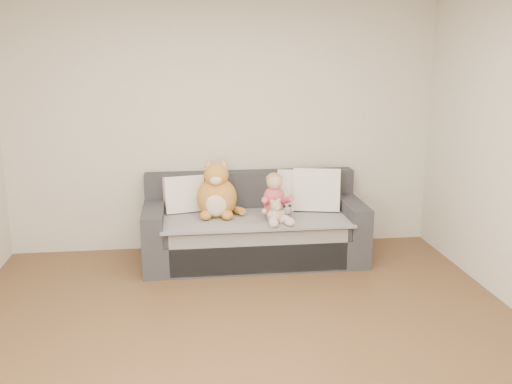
{
  "coord_description": "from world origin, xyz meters",
  "views": [
    {
      "loc": [
        -0.41,
        -3.46,
        2.09
      ],
      "look_at": [
        0.26,
        1.87,
        0.75
      ],
      "focal_mm": 40.0,
      "sensor_mm": 36.0,
      "label": 1
    }
  ],
  "objects_px": {
    "sofa": "(254,229)",
    "sippy_cup": "(272,213)",
    "teddy_bear": "(276,213)",
    "toddler": "(275,200)",
    "plush_cat": "(217,194)"
  },
  "relations": [
    {
      "from": "plush_cat",
      "to": "teddy_bear",
      "type": "distance_m",
      "value": 0.64
    },
    {
      "from": "plush_cat",
      "to": "sippy_cup",
      "type": "height_order",
      "value": "plush_cat"
    },
    {
      "from": "sippy_cup",
      "to": "sofa",
      "type": "bearing_deg",
      "value": 128.06
    },
    {
      "from": "teddy_bear",
      "to": "sippy_cup",
      "type": "relative_size",
      "value": 2.17
    },
    {
      "from": "sofa",
      "to": "teddy_bear",
      "type": "relative_size",
      "value": 9.05
    },
    {
      "from": "toddler",
      "to": "plush_cat",
      "type": "relative_size",
      "value": 0.76
    },
    {
      "from": "plush_cat",
      "to": "sippy_cup",
      "type": "distance_m",
      "value": 0.58
    },
    {
      "from": "teddy_bear",
      "to": "sippy_cup",
      "type": "height_order",
      "value": "teddy_bear"
    },
    {
      "from": "toddler",
      "to": "sippy_cup",
      "type": "xyz_separation_m",
      "value": [
        -0.03,
        -0.01,
        -0.13
      ]
    },
    {
      "from": "plush_cat",
      "to": "teddy_bear",
      "type": "height_order",
      "value": "plush_cat"
    },
    {
      "from": "sofa",
      "to": "toddler",
      "type": "bearing_deg",
      "value": -45.21
    },
    {
      "from": "sippy_cup",
      "to": "teddy_bear",
      "type": "bearing_deg",
      "value": -82.57
    },
    {
      "from": "teddy_bear",
      "to": "sofa",
      "type": "bearing_deg",
      "value": 97.0
    },
    {
      "from": "sofa",
      "to": "sippy_cup",
      "type": "height_order",
      "value": "sofa"
    },
    {
      "from": "sofa",
      "to": "teddy_bear",
      "type": "distance_m",
      "value": 0.45
    }
  ]
}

